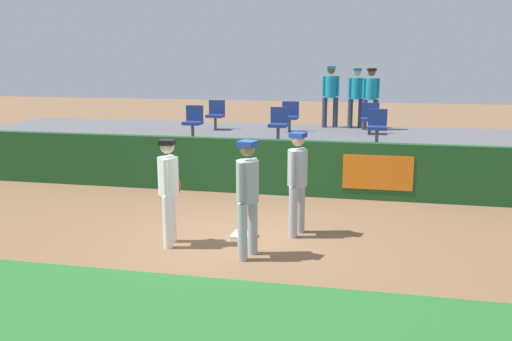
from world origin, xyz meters
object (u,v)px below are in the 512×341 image
at_px(seat_back_left, 216,113).
at_px(spectator_capped, 331,92).
at_px(player_runner_visitor, 248,191).
at_px(seat_front_right, 377,125).
at_px(seat_front_center, 279,122).
at_px(first_base, 244,236).
at_px(player_fielder_home, 169,185).
at_px(seat_back_right, 370,117).
at_px(spectator_hooded, 371,94).
at_px(spectator_casual, 356,94).
at_px(seat_front_left, 193,120).
at_px(player_coach_visitor, 297,176).
at_px(seat_back_center, 290,115).

xyz_separation_m(seat_back_left, spectator_capped, (3.19, 1.20, 0.58)).
relative_size(player_runner_visitor, seat_front_right, 2.20).
bearing_deg(seat_front_center, first_base, -87.44).
distance_m(player_fielder_home, seat_front_right, 6.22).
bearing_deg(seat_back_right, seat_front_right, -83.85).
relative_size(seat_back_right, seat_front_center, 1.00).
height_order(seat_back_left, spectator_hooded, spectator_hooded).
xyz_separation_m(player_fielder_home, spectator_capped, (1.95, 8.23, 1.04)).
distance_m(first_base, spectator_casual, 8.05).
relative_size(player_runner_visitor, seat_front_left, 2.20).
relative_size(first_base, seat_front_center, 0.48).
distance_m(player_fielder_home, seat_front_left, 5.42).
height_order(player_coach_visitor, seat_front_center, seat_front_center).
xyz_separation_m(seat_back_right, seat_front_left, (-4.46, -1.80, -0.00)).
relative_size(seat_front_left, seat_front_right, 1.00).
distance_m(player_fielder_home, seat_back_right, 7.72).
xyz_separation_m(seat_front_left, spectator_casual, (4.02, 2.98, 0.54)).
bearing_deg(seat_front_center, seat_back_left, 140.17).
xyz_separation_m(player_coach_visitor, seat_front_left, (-3.32, 4.27, 0.43)).
bearing_deg(spectator_casual, player_runner_visitor, 65.12).
height_order(seat_back_right, spectator_capped, spectator_capped).
height_order(spectator_hooded, spectator_casual, spectator_hooded).
distance_m(seat_back_left, spectator_capped, 3.46).
height_order(player_fielder_home, spectator_capped, spectator_capped).
xyz_separation_m(seat_back_right, seat_back_left, (-4.38, -0.00, -0.00)).
bearing_deg(player_coach_visitor, seat_front_left, -126.52).
height_order(first_base, spectator_hooded, spectator_hooded).
bearing_deg(player_runner_visitor, spectator_casual, -172.56).
xyz_separation_m(player_fielder_home, player_coach_visitor, (2.00, 0.96, 0.03)).
distance_m(player_coach_visitor, spectator_casual, 7.35).
height_order(seat_front_left, seat_front_right, same).
distance_m(seat_back_center, seat_front_left, 2.88).
bearing_deg(player_fielder_home, player_coach_visitor, 107.55).
height_order(seat_front_right, spectator_hooded, spectator_hooded).
bearing_deg(seat_back_right, seat_back_center, -180.00).
bearing_deg(seat_front_left, seat_back_right, 21.98).
bearing_deg(spectator_casual, player_fielder_home, 55.62).
height_order(player_coach_visitor, spectator_hooded, spectator_hooded).
relative_size(first_base, seat_back_center, 0.48).
distance_m(seat_front_right, spectator_casual, 3.10).
distance_m(first_base, seat_front_right, 5.35).
relative_size(player_coach_visitor, seat_back_right, 2.17).
distance_m(player_coach_visitor, seat_back_left, 6.89).
height_order(seat_back_center, spectator_capped, spectator_capped).
distance_m(spectator_hooded, spectator_casual, 0.51).
distance_m(seat_back_left, seat_front_right, 4.92).
relative_size(player_runner_visitor, spectator_capped, 1.02).
bearing_deg(first_base, player_runner_visitor, -72.78).
xyz_separation_m(seat_front_center, spectator_hooded, (2.21, 2.70, 0.55)).
relative_size(player_coach_visitor, seat_front_left, 2.17).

